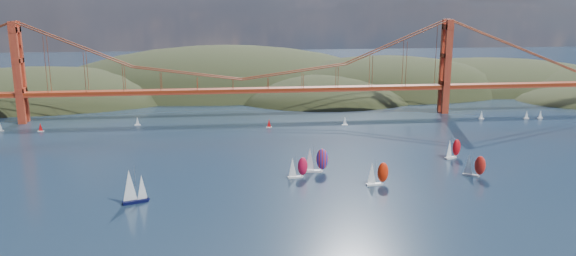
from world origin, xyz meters
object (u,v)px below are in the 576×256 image
at_px(racer_1, 377,173).
at_px(racer_rwb, 316,160).
at_px(racer_0, 297,167).
at_px(racer_2, 474,165).
at_px(sloop_navy, 133,187).
at_px(racer_3, 453,148).

relative_size(racer_1, racer_rwb, 0.89).
bearing_deg(racer_0, racer_2, -13.43).
bearing_deg(racer_1, racer_0, 150.37).
bearing_deg(racer_0, sloop_navy, -168.90).
bearing_deg(racer_3, racer_rwb, 168.20).
relative_size(racer_0, racer_2, 0.95).
bearing_deg(racer_2, racer_1, -140.23).
distance_m(racer_3, racer_rwb, 62.71).
relative_size(racer_0, racer_rwb, 0.83).
distance_m(racer_1, racer_rwb, 26.89).
xyz_separation_m(racer_1, racer_3, (41.74, 30.50, -0.19)).
bearing_deg(racer_1, racer_rwb, 130.72).
bearing_deg(racer_2, racer_0, -153.59).
bearing_deg(racer_3, racer_2, -117.59).
xyz_separation_m(racer_2, racer_rwb, (-59.54, 12.56, 0.63)).
xyz_separation_m(racer_2, racer_3, (1.96, 24.82, -0.13)).
xyz_separation_m(sloop_navy, racer_3, (127.66, 38.93, -1.41)).
distance_m(sloop_navy, racer_2, 126.50).
xyz_separation_m(sloop_navy, racer_2, (125.70, 14.11, -1.29)).
height_order(racer_0, racer_2, racer_2).
xyz_separation_m(racer_1, racer_2, (39.79, 5.68, -0.06)).
height_order(racer_0, racer_1, racer_1).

